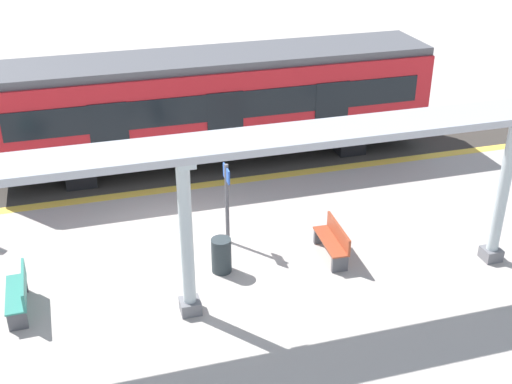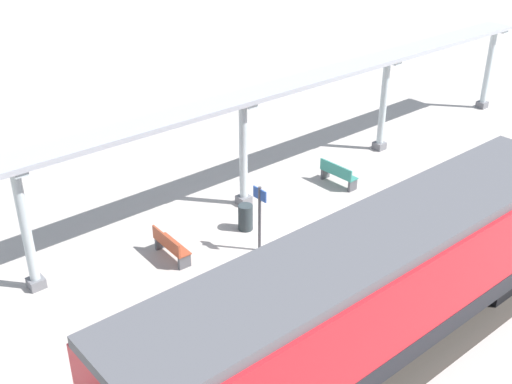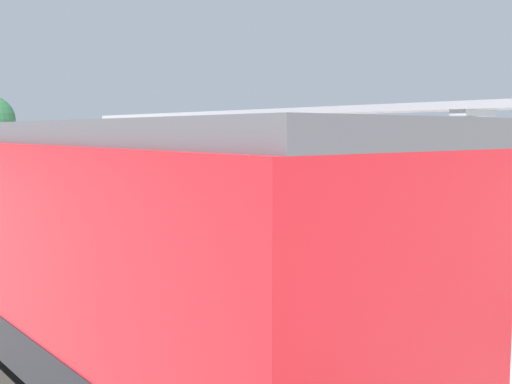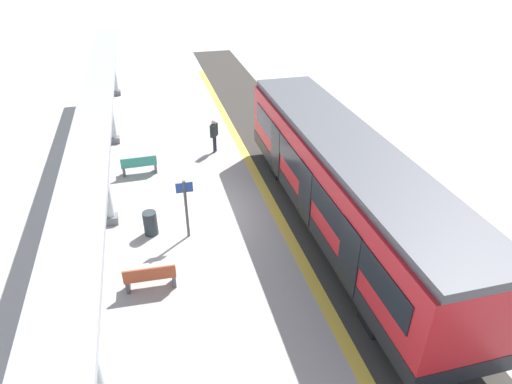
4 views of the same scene
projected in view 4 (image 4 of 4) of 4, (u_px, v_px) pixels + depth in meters
name	position (u px, v px, depth m)	size (l,w,h in m)	color
ground_plane	(192.00, 215.00, 16.56)	(176.00, 176.00, 0.00)	#AFA79F
tactile_edge_strip	(272.00, 204.00, 17.22)	(0.39, 38.08, 0.01)	yellow
trackbed	(315.00, 198.00, 17.60)	(3.20, 50.08, 0.01)	#38332D
train_near_carriage	(342.00, 185.00, 14.83)	(2.65, 13.68, 3.48)	red
canopy_pillar_nearest	(112.00, 65.00, 27.40)	(1.10, 0.44, 3.79)	slate
canopy_pillar_second	(109.00, 106.00, 21.13)	(1.10, 0.44, 3.79)	slate
canopy_pillar_third	(103.00, 176.00, 15.14)	(1.10, 0.44, 3.79)	slate
canopy_pillar_fourth	(89.00, 352.00, 8.88)	(1.10, 0.44, 3.79)	slate
canopy_beam	(92.00, 125.00, 13.95)	(1.20, 30.73, 0.16)	#A8AAB2
bench_near_end	(139.00, 165.00, 19.07)	(1.51, 0.47, 0.86)	#2F8172
bench_mid_platform	(150.00, 277.00, 12.97)	(1.52, 0.50, 0.86)	#9E4127
trash_bin	(150.00, 223.00, 15.33)	(0.48, 0.48, 0.87)	#283235
platform_info_sign	(186.00, 204.00, 14.76)	(0.56, 0.10, 2.20)	#4C4C51
passenger_waiting_near_edge	(214.00, 132.00, 20.69)	(0.43, 0.51, 1.63)	#1E2330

